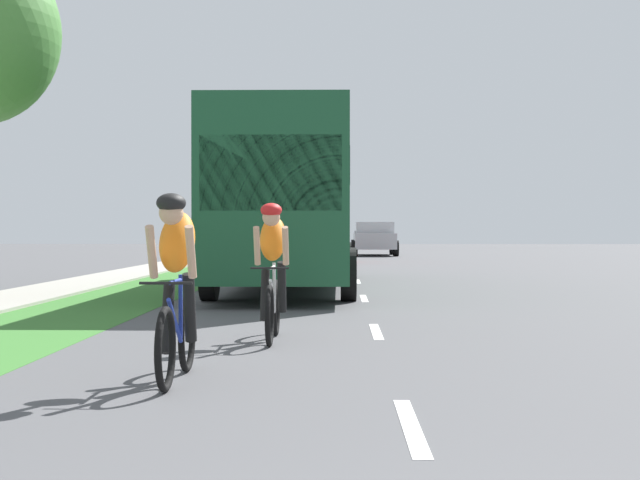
{
  "coord_description": "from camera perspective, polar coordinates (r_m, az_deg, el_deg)",
  "views": [
    {
      "loc": [
        -0.47,
        -1.66,
        1.28
      ],
      "look_at": [
        -0.88,
        19.03,
        1.05
      ],
      "focal_mm": 52.24,
      "sensor_mm": 36.0,
      "label": 1
    }
  ],
  "objects": [
    {
      "name": "pickup_silver",
      "position": [
        45.88,
        3.34,
        0.08
      ],
      "size": [
        2.22,
        5.1,
        1.64
      ],
      "color": "#A5A8AD",
      "rests_on": "ground_plane"
    },
    {
      "name": "bus_dark_green",
      "position": [
        20.44,
        -1.86,
        2.6
      ],
      "size": [
        2.78,
        11.6,
        3.48
      ],
      "color": "#194C2D",
      "rests_on": "ground_plane"
    },
    {
      "name": "suv_red",
      "position": [
        36.75,
        -0.76,
        0.13
      ],
      "size": [
        2.15,
        4.7,
        1.79
      ],
      "color": "red",
      "rests_on": "ground_plane"
    },
    {
      "name": "cyclist_lead",
      "position": [
        7.9,
        -8.8,
        -2.78
      ],
      "size": [
        0.42,
        1.72,
        1.58
      ],
      "color": "black",
      "rests_on": "ground_plane"
    },
    {
      "name": "grass_verge",
      "position": [
        22.07,
        -9.42,
        -2.68
      ],
      "size": [
        2.17,
        70.0,
        0.01
      ],
      "primitive_type": "cube",
      "color": "#38722D",
      "rests_on": "ground_plane"
    },
    {
      "name": "sidewalk_concrete",
      "position": [
        22.5,
        -14.25,
        -2.63
      ],
      "size": [
        1.69,
        70.0,
        0.1
      ],
      "primitive_type": "cube",
      "color": "#9E998E",
      "rests_on": "ground_plane"
    },
    {
      "name": "ground_plane",
      "position": [
        21.7,
        2.39,
        -2.74
      ],
      "size": [
        120.0,
        120.0,
        0.0
      ],
      "primitive_type": "plane",
      "color": "#4C4C4F"
    },
    {
      "name": "cyclist_trailing",
      "position": [
        10.66,
        -2.92,
        -1.88
      ],
      "size": [
        0.42,
        1.72,
        1.58
      ],
      "color": "black",
      "rests_on": "ground_plane"
    },
    {
      "name": "lane_markings_center",
      "position": [
        25.7,
        2.2,
        -2.2
      ],
      "size": [
        0.12,
        52.2,
        0.01
      ],
      "color": "white",
      "rests_on": "ground_plane"
    }
  ]
}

